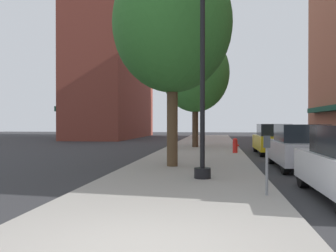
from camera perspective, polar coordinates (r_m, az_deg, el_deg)
ground_plane at (r=22.68m, az=15.38°, el=-3.87°), size 90.00×90.00×0.00m
sidewalk_slab at (r=23.49m, az=5.31°, el=-3.56°), size 4.80×50.00×0.12m
building_far_background at (r=43.74m, az=-8.47°, el=10.29°), size 6.80×18.00×18.37m
lamppost at (r=10.63m, az=5.41°, el=8.53°), size 0.48×0.48×5.90m
fire_hydrant at (r=19.79m, az=10.46°, el=-2.99°), size 0.33×0.26×0.79m
parking_meter_near at (r=8.34m, az=15.19°, el=-4.79°), size 0.14×0.09×1.31m
tree_near at (r=24.47m, az=4.28°, el=8.24°), size 4.52×4.52×7.51m
tree_mid at (r=13.93m, az=0.68°, el=15.61°), size 4.40×4.40×7.78m
car_silver at (r=14.42m, az=19.85°, el=-3.15°), size 1.80×4.30×1.66m
car_yellow at (r=20.71m, az=16.11°, el=-2.04°), size 1.80×4.30×1.66m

